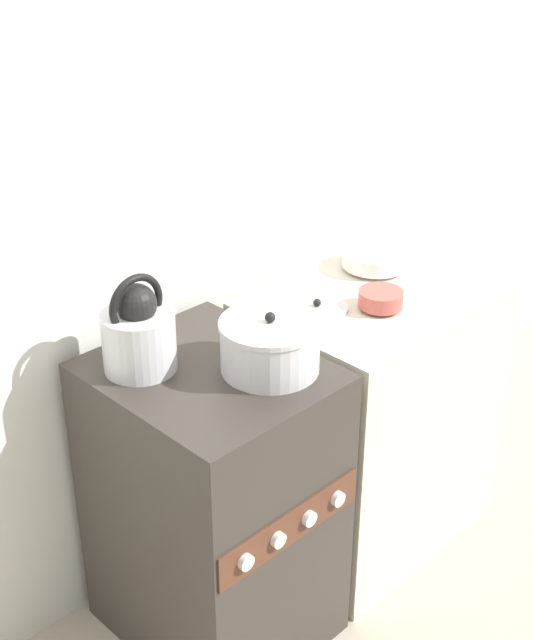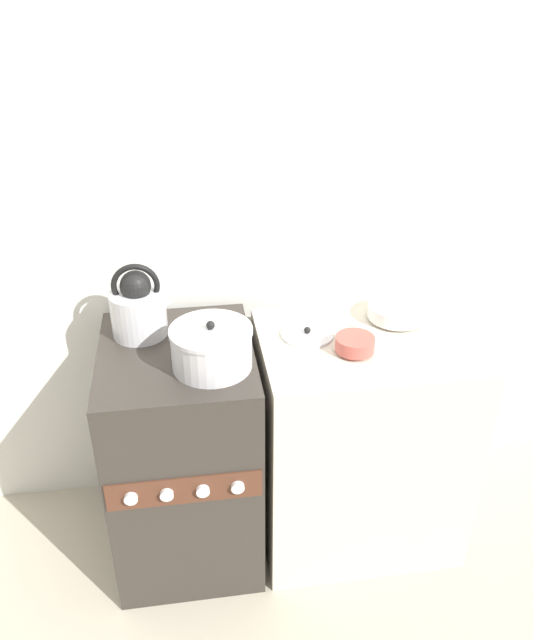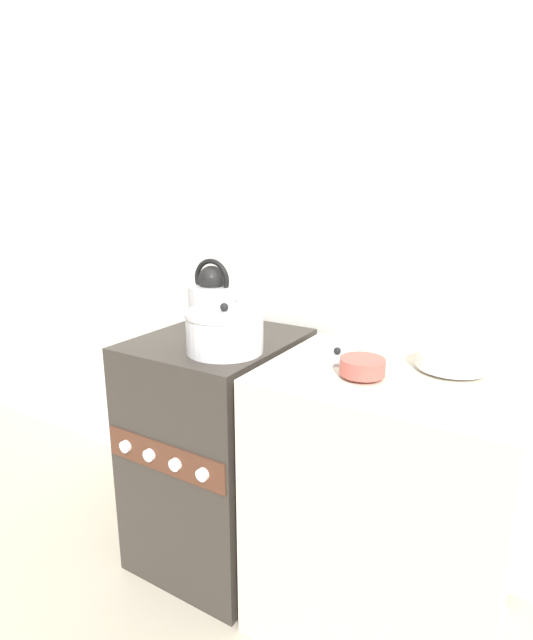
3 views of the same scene
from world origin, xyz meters
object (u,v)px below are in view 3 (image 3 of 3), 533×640
(stove, at_px, (219,448))
(enamel_bowl, at_px, (452,360))
(loose_pot_lid, at_px, (337,355))
(small_ceramic_bowl, at_px, (362,367))
(kettle, at_px, (213,300))
(cooking_pot, at_px, (225,331))

(stove, relative_size, enamel_bowl, 4.29)
(loose_pot_lid, bearing_deg, small_ceramic_bowl, -44.01)
(kettle, distance_m, loose_pot_lid, 0.60)
(enamel_bowl, xyz_separation_m, small_ceramic_bowl, (-0.21, -0.20, -0.00))
(kettle, xyz_separation_m, cooking_pot, (0.24, -0.24, -0.03))
(cooking_pot, xyz_separation_m, small_ceramic_bowl, (0.48, 0.02, -0.04))
(cooking_pot, distance_m, small_ceramic_bowl, 0.48)
(small_ceramic_bowl, height_order, loose_pot_lid, small_ceramic_bowl)
(stove, distance_m, small_ceramic_bowl, 0.77)
(enamel_bowl, relative_size, small_ceramic_bowl, 1.58)
(stove, relative_size, small_ceramic_bowl, 6.76)
(stove, bearing_deg, loose_pot_lid, 4.95)
(kettle, distance_m, cooking_pot, 0.34)
(cooking_pot, bearing_deg, stove, 137.49)
(cooking_pot, height_order, small_ceramic_bowl, cooking_pot)
(small_ceramic_bowl, bearing_deg, cooking_pot, -177.85)
(kettle, height_order, cooking_pot, kettle)
(small_ceramic_bowl, bearing_deg, loose_pot_lid, 135.99)
(kettle, relative_size, loose_pot_lid, 1.44)
(stove, distance_m, kettle, 0.58)
(loose_pot_lid, bearing_deg, kettle, 170.74)
(kettle, height_order, enamel_bowl, kettle)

